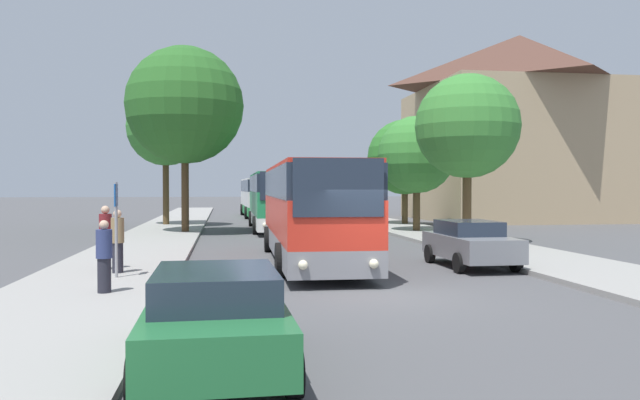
% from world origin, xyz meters
% --- Properties ---
extents(ground_plane, '(300.00, 300.00, 0.00)m').
position_xyz_m(ground_plane, '(0.00, 0.00, 0.00)').
color(ground_plane, '#4C4C4F').
rests_on(ground_plane, ground).
extents(sidewalk_left, '(4.00, 120.00, 0.15)m').
position_xyz_m(sidewalk_left, '(-7.00, 0.00, 0.07)').
color(sidewalk_left, gray).
rests_on(sidewalk_left, ground_plane).
extents(building_right_background, '(15.11, 14.10, 14.49)m').
position_xyz_m(building_right_background, '(19.27, 31.95, 7.25)').
color(building_right_background, tan).
rests_on(building_right_background, ground_plane).
extents(bus_front, '(2.99, 12.07, 3.30)m').
position_xyz_m(bus_front, '(-0.82, 6.74, 1.76)').
color(bus_front, gray).
rests_on(bus_front, ground_plane).
extents(bus_middle, '(2.90, 11.99, 3.36)m').
position_xyz_m(bus_middle, '(-0.77, 22.93, 1.80)').
color(bus_middle, silver).
rests_on(bus_middle, ground_plane).
extents(bus_rear, '(2.99, 11.86, 3.26)m').
position_xyz_m(bus_rear, '(-0.77, 39.37, 1.75)').
color(bus_rear, '#238942').
rests_on(bus_rear, ground_plane).
extents(parked_car_left_curb, '(2.12, 4.38, 1.43)m').
position_xyz_m(parked_car_left_curb, '(-3.85, -5.45, 0.76)').
color(parked_car_left_curb, '#236B38').
rests_on(parked_car_left_curb, ground_plane).
extents(parked_car_right_near, '(2.02, 4.21, 1.48)m').
position_xyz_m(parked_car_right_near, '(4.05, 4.69, 0.78)').
color(parked_car_right_near, slate).
rests_on(parked_car_right_near, ground_plane).
extents(bus_stop_sign, '(0.08, 0.45, 2.55)m').
position_xyz_m(bus_stop_sign, '(-6.57, 2.96, 1.73)').
color(bus_stop_sign, gray).
rests_on(bus_stop_sign, sidewalk_left).
extents(pedestrian_waiting_near, '(0.36, 0.36, 1.78)m').
position_xyz_m(pedestrian_waiting_near, '(-6.69, 3.88, 1.05)').
color(pedestrian_waiting_near, '#23232D').
rests_on(pedestrian_waiting_near, sidewalk_left).
extents(pedestrian_waiting_far, '(0.36, 0.36, 1.86)m').
position_xyz_m(pedestrian_waiting_far, '(-7.18, 4.76, 1.10)').
color(pedestrian_waiting_far, '#23232D').
rests_on(pedestrian_waiting_far, sidewalk_left).
extents(pedestrian_walking_back, '(0.36, 0.36, 1.66)m').
position_xyz_m(pedestrian_walking_back, '(-6.44, 0.52, 0.98)').
color(pedestrian_walking_back, '#23232D').
rests_on(pedestrian_walking_back, sidewalk_left).
extents(tree_left_near, '(4.97, 4.97, 8.76)m').
position_xyz_m(tree_left_near, '(-7.44, 27.04, 6.40)').
color(tree_left_near, '#513D23').
rests_on(tree_left_near, sidewalk_left).
extents(tree_left_far, '(6.33, 6.33, 9.99)m').
position_xyz_m(tree_left_far, '(-5.81, 20.15, 6.96)').
color(tree_left_far, '#47331E').
rests_on(tree_left_far, sidewalk_left).
extents(tree_right_near, '(4.93, 4.93, 6.84)m').
position_xyz_m(tree_right_near, '(8.04, 25.41, 4.52)').
color(tree_right_near, '#513D23').
rests_on(tree_right_near, sidewalk_right).
extents(tree_right_mid, '(4.29, 4.29, 6.35)m').
position_xyz_m(tree_right_mid, '(6.82, 19.02, 4.34)').
color(tree_right_mid, '#513D23').
rests_on(tree_right_mid, sidewalk_right).
extents(tree_right_far, '(4.69, 4.69, 7.50)m').
position_xyz_m(tree_right_far, '(7.10, 12.49, 5.28)').
color(tree_right_far, '#513D23').
rests_on(tree_right_far, sidewalk_right).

